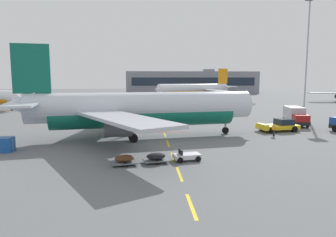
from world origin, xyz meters
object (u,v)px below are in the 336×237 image
at_px(pushback_tug, 279,125).
at_px(apron_light_mast_far, 308,43).
at_px(ground_crew_worker, 274,129).
at_px(airliner_mid_left, 195,90).
at_px(airliner_foreground, 141,109).
at_px(baggage_train, 156,158).
at_px(fuel_service_truck, 295,116).
at_px(uld_cargo_container, 5,145).

distance_m(pushback_tug, apron_light_mast_far, 40.82).
distance_m(ground_crew_worker, apron_light_mast_far, 45.00).
relative_size(airliner_mid_left, apron_light_mast_far, 1.21).
xyz_separation_m(airliner_foreground, baggage_train, (1.61, -12.78, -3.42)).
relative_size(airliner_foreground, pushback_tug, 5.41).
height_order(pushback_tug, fuel_service_truck, fuel_service_truck).
bearing_deg(apron_light_mast_far, airliner_mid_left, 117.02).
xyz_separation_m(airliner_foreground, uld_cargo_container, (-14.77, -6.98, -3.15)).
bearing_deg(airliner_mid_left, baggage_train, -101.69).
relative_size(pushback_tug, baggage_train, 0.74).
bearing_deg(ground_crew_worker, uld_cargo_container, -168.42).
bearing_deg(uld_cargo_container, airliner_mid_left, 67.42).
distance_m(uld_cargo_container, apron_light_mast_far, 72.28).
xyz_separation_m(pushback_tug, uld_cargo_container, (-35.87, -10.67, -0.10)).
distance_m(fuel_service_truck, baggage_train, 33.47).
bearing_deg(fuel_service_truck, baggage_train, -138.28).
distance_m(fuel_service_truck, apron_light_mast_far, 33.44).
bearing_deg(ground_crew_worker, baggage_train, -143.38).
height_order(airliner_foreground, fuel_service_truck, airliner_foreground).
xyz_separation_m(ground_crew_worker, uld_cargo_container, (-33.40, -6.85, -0.18)).
distance_m(pushback_tug, baggage_train, 25.52).
xyz_separation_m(airliner_mid_left, fuel_service_truck, (6.34, -67.75, -2.34)).
relative_size(ground_crew_worker, apron_light_mast_far, 0.06).
xyz_separation_m(airliner_foreground, fuel_service_truck, (26.58, 9.48, -2.30)).
height_order(pushback_tug, ground_crew_worker, pushback_tug).
distance_m(airliner_mid_left, apron_light_mast_far, 49.39).
distance_m(airliner_foreground, uld_cargo_container, 16.63).
bearing_deg(fuel_service_truck, airliner_foreground, -160.37).
bearing_deg(ground_crew_worker, pushback_tug, 57.18).
relative_size(baggage_train, ground_crew_worker, 5.07).
height_order(fuel_service_truck, ground_crew_worker, fuel_service_truck).
bearing_deg(airliner_mid_left, uld_cargo_container, -112.58).
bearing_deg(pushback_tug, uld_cargo_container, -163.44).
bearing_deg(uld_cargo_container, baggage_train, -19.52).
bearing_deg(ground_crew_worker, airliner_foreground, 179.60).
height_order(ground_crew_worker, apron_light_mast_far, apron_light_mast_far).
distance_m(airliner_foreground, baggage_train, 13.33).
relative_size(airliner_foreground, fuel_service_truck, 4.77).
relative_size(pushback_tug, airliner_mid_left, 0.19).
bearing_deg(baggage_train, pushback_tug, 40.21).
distance_m(fuel_service_truck, uld_cargo_container, 44.51).
bearing_deg(pushback_tug, airliner_foreground, -170.08).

